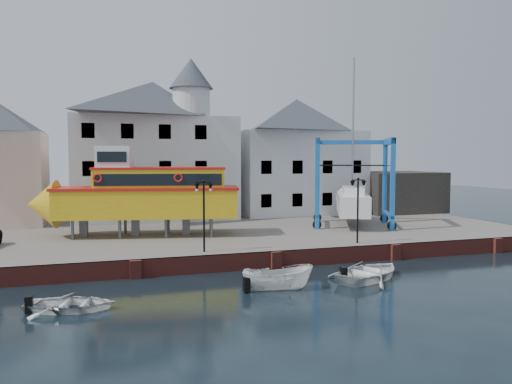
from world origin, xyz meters
name	(u,v)px	position (x,y,z in m)	size (l,w,h in m)	color
ground	(276,268)	(0.00, 0.00, 0.00)	(140.00, 140.00, 0.00)	black
hardstanding	(229,233)	(0.00, 11.00, 0.50)	(44.00, 22.00, 1.00)	#6C655B
quay_wall	(275,260)	(0.00, 0.10, 0.50)	(44.00, 0.47, 1.00)	maroon
building_white_main	(155,148)	(-4.87, 18.39, 7.34)	(14.00, 8.30, 14.00)	silver
building_white_right	(296,156)	(9.00, 19.00, 6.60)	(12.00, 8.00, 11.20)	silver
shed_dark	(395,192)	(19.00, 17.00, 3.00)	(8.00, 7.00, 4.00)	#262422
lamp_post_left	(204,197)	(-4.00, 1.20, 4.17)	(1.12, 0.32, 4.20)	black
lamp_post_right	(358,194)	(6.00, 1.20, 4.17)	(1.12, 0.32, 4.20)	black
tour_boat	(135,194)	(-7.36, 8.43, 3.95)	(14.75, 6.15, 6.25)	#59595E
travel_lift	(352,197)	(9.95, 9.28, 3.24)	(7.74, 9.03, 13.45)	#143EA5
motorboat_a	(278,290)	(-1.50, -4.49, 0.00)	(1.33, 3.53, 1.36)	white
motorboat_b	(370,279)	(3.99, -3.88, 0.00)	(3.38, 4.73, 0.98)	white
motorboat_d	(70,310)	(-11.05, -4.88, 0.00)	(2.68, 3.76, 0.78)	white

